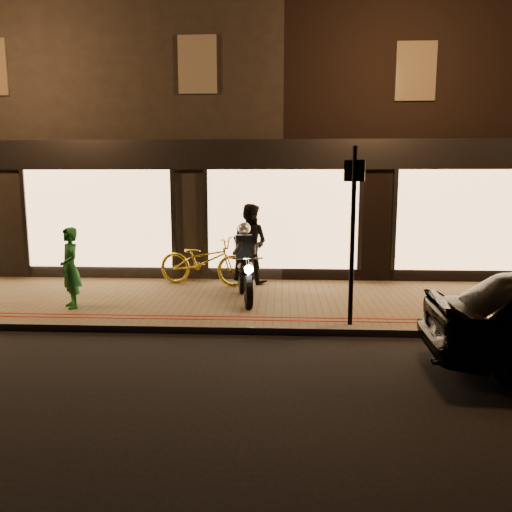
# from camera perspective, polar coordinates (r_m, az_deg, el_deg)

# --- Properties ---
(ground) EXTENTS (90.00, 90.00, 0.00)m
(ground) POSITION_cam_1_polar(r_m,az_deg,el_deg) (8.47, 2.93, -9.00)
(ground) COLOR black
(ground) RESTS_ON ground
(sidewalk) EXTENTS (50.00, 4.00, 0.12)m
(sidewalk) POSITION_cam_1_polar(r_m,az_deg,el_deg) (10.38, 2.97, -5.28)
(sidewalk) COLOR #746447
(sidewalk) RESTS_ON ground
(kerb_stone) EXTENTS (50.00, 0.14, 0.12)m
(kerb_stone) POSITION_cam_1_polar(r_m,az_deg,el_deg) (8.50, 2.94, -8.51)
(kerb_stone) COLOR #59544C
(kerb_stone) RESTS_ON ground
(red_kerb_lines) EXTENTS (50.00, 0.26, 0.01)m
(red_kerb_lines) POSITION_cam_1_polar(r_m,az_deg,el_deg) (8.96, 2.95, -7.17)
(red_kerb_lines) COLOR maroon
(red_kerb_lines) RESTS_ON sidewalk
(building_row) EXTENTS (48.00, 10.11, 8.50)m
(building_row) POSITION_cam_1_polar(r_m,az_deg,el_deg) (17.13, 3.14, 14.42)
(building_row) COLOR black
(building_row) RESTS_ON ground
(motorcycle) EXTENTS (0.67, 1.93, 1.59)m
(motorcycle) POSITION_cam_1_polar(r_m,az_deg,el_deg) (10.18, -1.28, -1.66)
(motorcycle) COLOR black
(motorcycle) RESTS_ON sidewalk
(sign_post) EXTENTS (0.33, 0.17, 3.00)m
(sign_post) POSITION_cam_1_polar(r_m,az_deg,el_deg) (8.47, 11.00, 3.29)
(sign_post) COLOR black
(sign_post) RESTS_ON sidewalk
(bicycle_gold) EXTENTS (2.28, 1.21, 1.14)m
(bicycle_gold) POSITION_cam_1_polar(r_m,az_deg,el_deg) (11.69, -6.02, -0.55)
(bicycle_gold) COLOR gold
(bicycle_gold) RESTS_ON sidewalk
(person_green) EXTENTS (0.65, 0.68, 1.56)m
(person_green) POSITION_cam_1_polar(r_m,az_deg,el_deg) (10.19, -20.46, -1.28)
(person_green) COLOR #1D6D30
(person_green) RESTS_ON sidewalk
(person_dark) EXTENTS (1.13, 1.03, 1.89)m
(person_dark) POSITION_cam_1_polar(r_m,az_deg,el_deg) (11.83, -0.74, 1.44)
(person_dark) COLOR black
(person_dark) RESTS_ON sidewalk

